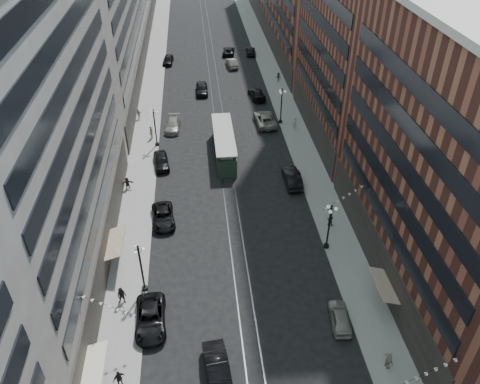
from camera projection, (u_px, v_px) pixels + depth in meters
name	position (u px, v px, depth m)	size (l,w,h in m)	color
ground	(220.00, 126.00, 70.54)	(220.00, 220.00, 0.00)	black
sidewalk_west	(150.00, 101.00, 77.66)	(4.00, 180.00, 0.15)	gray
sidewalk_east	(281.00, 95.00, 79.45)	(4.00, 180.00, 0.15)	gray
rail_west	(212.00, 98.00, 78.54)	(0.12, 180.00, 0.02)	#2D2D33
rail_east	(220.00, 98.00, 78.65)	(0.12, 180.00, 0.02)	#2D2D33
building_west_mid	(35.00, 138.00, 39.19)	(8.00, 36.00, 28.00)	#9F9A8D
building_east_mid	(444.00, 168.00, 39.10)	(8.00, 30.00, 24.00)	brown
lamppost_sw_far	(141.00, 267.00, 42.19)	(1.03, 1.14, 5.52)	black
lamppost_sw_mid	(155.00, 126.00, 63.95)	(1.03, 1.14, 5.52)	black
lamppost_se_far	(329.00, 225.00, 46.91)	(1.03, 1.14, 5.52)	black
lamppost_se_mid	(281.00, 105.00, 69.47)	(1.03, 1.14, 5.52)	black
streetcar	(224.00, 145.00, 62.97)	(2.64, 11.93, 3.30)	#1F3123
car_2	(151.00, 318.00, 40.39)	(2.56, 5.56, 1.55)	black
car_4	(340.00, 317.00, 40.59)	(1.65, 4.11, 1.40)	gray
car_5	(218.00, 370.00, 36.29)	(1.78, 5.11, 1.69)	black
pedestrian_2	(122.00, 296.00, 42.07)	(0.89, 0.49, 1.83)	black
pedestrian_4	(389.00, 360.00, 36.70)	(1.08, 0.49, 1.84)	#A39B87
car_7	(163.00, 217.00, 51.81)	(2.37, 5.13, 1.43)	black
car_8	(173.00, 125.00, 69.35)	(2.06, 5.07, 1.47)	gray
car_9	(168.00, 60.00, 91.18)	(1.83, 4.55, 1.55)	black
car_10	(292.00, 178.00, 57.79)	(1.83, 5.25, 1.73)	black
car_11	(265.00, 119.00, 70.59)	(2.81, 6.10, 1.69)	gray
car_12	(257.00, 94.00, 78.24)	(2.19, 5.38, 1.56)	black
car_13	(202.00, 89.00, 79.76)	(2.01, 5.00, 1.70)	black
car_14	(232.00, 63.00, 89.79)	(1.63, 4.69, 1.54)	#615E57
pedestrian_5	(127.00, 183.00, 56.69)	(1.45, 0.42, 1.56)	black
pedestrian_6	(139.00, 114.00, 71.70)	(0.98, 0.44, 1.67)	#A89D8B
pedestrian_7	(330.00, 219.00, 51.09)	(0.76, 0.42, 1.56)	black
pedestrian_8	(294.00, 123.00, 69.19)	(0.66, 0.44, 1.82)	#BCAD9C
pedestrian_9	(278.00, 77.00, 83.58)	(1.05, 0.43, 1.62)	black
car_extra_0	(229.00, 51.00, 95.54)	(2.30, 5.00, 1.39)	black
car_extra_1	(251.00, 51.00, 95.36)	(1.86, 4.62, 1.57)	black
car_extra_2	(161.00, 161.00, 61.05)	(1.88, 4.66, 1.59)	black
pedestrian_extra_0	(151.00, 132.00, 66.62)	(1.14, 0.52, 1.94)	beige
pedestrian_extra_1	(119.00, 379.00, 35.48)	(1.00, 0.46, 1.71)	black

